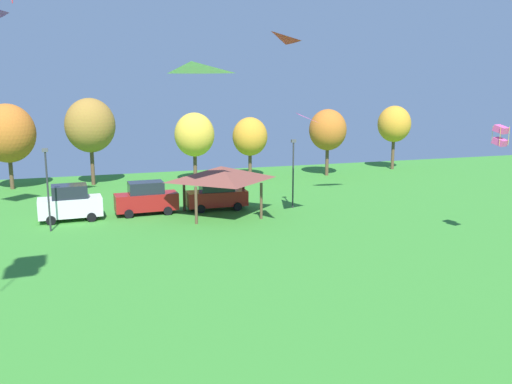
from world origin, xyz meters
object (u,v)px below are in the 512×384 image
(treeline_tree_5, at_px, (328,130))
(kite_flying_4, at_px, (192,81))
(kite_flying_6, at_px, (500,136))
(parked_car_second_from_left, at_px, (146,198))
(treeline_tree_2, at_px, (90,126))
(parked_car_leftmost, at_px, (70,203))
(parked_car_third_from_left, at_px, (217,195))
(park_pavilion, at_px, (221,173))
(light_post_0, at_px, (47,184))
(light_post_1, at_px, (293,169))
(treeline_tree_6, at_px, (394,124))
(treeline_tree_1, at_px, (8,133))
(kite_flying_1, at_px, (321,137))
(treeline_tree_4, at_px, (250,137))
(kite_flying_9, at_px, (271,45))
(treeline_tree_3, at_px, (194,135))

(treeline_tree_5, bearing_deg, kite_flying_4, -131.74)
(kite_flying_6, distance_m, parked_car_second_from_left, 24.08)
(parked_car_second_from_left, distance_m, treeline_tree_2, 15.07)
(kite_flying_6, bearing_deg, parked_car_leftmost, 149.48)
(treeline_tree_5, bearing_deg, parked_car_third_from_left, -141.01)
(parked_car_third_from_left, bearing_deg, treeline_tree_2, 123.06)
(kite_flying_6, bearing_deg, parked_car_third_from_left, 133.14)
(treeline_tree_2, bearing_deg, kite_flying_6, -52.25)
(park_pavilion, bearing_deg, parked_car_leftmost, 171.10)
(parked_car_second_from_left, relative_size, light_post_0, 0.84)
(light_post_1, bearing_deg, light_post_0, -175.13)
(treeline_tree_5, distance_m, treeline_tree_6, 9.23)
(parked_car_leftmost, xyz_separation_m, treeline_tree_2, (1.98, 14.23, 4.43))
(parked_car_second_from_left, distance_m, light_post_0, 7.43)
(kite_flying_4, distance_m, treeline_tree_2, 23.71)
(kite_flying_6, height_order, treeline_tree_6, treeline_tree_6)
(light_post_0, xyz_separation_m, treeline_tree_1, (-3.94, 16.92, 2.01))
(parked_car_second_from_left, bearing_deg, treeline_tree_2, 101.50)
(parked_car_third_from_left, bearing_deg, kite_flying_4, -110.56)
(kite_flying_1, height_order, treeline_tree_4, kite_flying_1)
(park_pavilion, xyz_separation_m, light_post_0, (-11.77, -1.05, 0.03))
(parked_car_second_from_left, distance_m, light_post_1, 11.29)
(kite_flying_9, height_order, light_post_0, kite_flying_9)
(kite_flying_6, distance_m, treeline_tree_4, 28.42)
(treeline_tree_2, relative_size, treeline_tree_3, 1.21)
(light_post_1, bearing_deg, parked_car_leftmost, 175.80)
(kite_flying_1, height_order, light_post_0, kite_flying_1)
(light_post_0, xyz_separation_m, light_post_1, (17.60, 1.50, -0.05))
(treeline_tree_3, xyz_separation_m, treeline_tree_6, (23.31, 1.83, 0.42))
(kite_flying_6, bearing_deg, treeline_tree_3, 115.22)
(kite_flying_4, height_order, treeline_tree_5, kite_flying_4)
(parked_car_second_from_left, bearing_deg, light_post_0, -157.79)
(kite_flying_1, height_order, kite_flying_9, kite_flying_9)
(park_pavilion, height_order, light_post_1, light_post_1)
(parked_car_leftmost, relative_size, park_pavilion, 0.72)
(treeline_tree_2, bearing_deg, parked_car_second_from_left, -76.64)
(kite_flying_6, bearing_deg, kite_flying_4, 161.90)
(kite_flying_6, height_order, parked_car_leftmost, kite_flying_6)
(kite_flying_1, xyz_separation_m, parked_car_second_from_left, (-11.03, 6.32, -4.74))
(park_pavilion, xyz_separation_m, treeline_tree_3, (1.00, 13.87, 1.62))
(parked_car_second_from_left, bearing_deg, treeline_tree_1, 125.00)
(treeline_tree_1, bearing_deg, light_post_1, -35.60)
(kite_flying_1, xyz_separation_m, treeline_tree_6, (18.50, 20.14, -0.81))
(park_pavilion, height_order, light_post_0, light_post_0)
(light_post_1, distance_m, treeline_tree_3, 14.35)
(kite_flying_4, relative_size, treeline_tree_5, 0.52)
(parked_car_second_from_left, bearing_deg, treeline_tree_6, 23.21)
(kite_flying_1, distance_m, treeline_tree_2, 24.88)
(kite_flying_4, bearing_deg, park_pavilion, 63.55)
(treeline_tree_3, bearing_deg, treeline_tree_6, 4.49)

